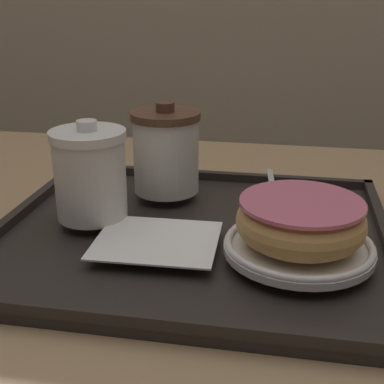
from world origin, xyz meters
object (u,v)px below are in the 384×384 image
Objects in this scene: coffee_cup_rear at (166,151)px; spoon at (275,199)px; donut_chocolate_glazed at (301,221)px; coffee_cup_front at (91,173)px.

spoon is at bearing -7.24° from coffee_cup_rear.
coffee_cup_rear is 0.24m from donut_chocolate_glazed.
coffee_cup_front is 0.24m from spoon.
donut_chocolate_glazed reaches higher than spoon.
coffee_cup_rear is at bearing -103.45° from spoon.
spoon is at bearing 102.13° from donut_chocolate_glazed.
donut_chocolate_glazed is 0.14m from spoon.
spoon is at bearing 20.40° from coffee_cup_front.
coffee_cup_front is 0.25m from donut_chocolate_glazed.
coffee_cup_rear is 0.16m from spoon.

